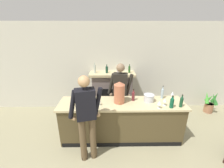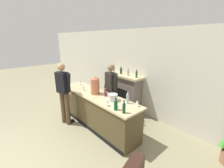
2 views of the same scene
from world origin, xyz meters
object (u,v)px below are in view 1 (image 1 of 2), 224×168
at_px(ice_bucket_steel, 149,98).
at_px(wine_glass_back_row, 173,93).
at_px(wine_bottle_chardonnay_pale, 181,101).
at_px(wine_glass_mid_counter, 165,100).
at_px(wine_glass_front_left, 75,96).
at_px(wine_bottle_merlot_tall, 172,102).
at_px(wine_glass_by_dispenser, 160,103).
at_px(wine_glass_near_bucket, 99,101).
at_px(wine_bottle_rose_blush, 162,93).
at_px(person_bartender, 120,93).
at_px(fireplace_stone, 112,92).
at_px(wine_bottle_cabernet_heavy, 133,95).
at_px(potted_plant_corner, 210,103).
at_px(copper_dispenser, 119,92).
at_px(person_customer, 86,116).

bearing_deg(ice_bucket_steel, wine_glass_back_row, 16.73).
bearing_deg(wine_bottle_chardonnay_pale, wine_glass_mid_counter, 169.57).
bearing_deg(wine_glass_front_left, wine_glass_mid_counter, -7.82).
distance_m(wine_bottle_chardonnay_pale, wine_bottle_merlot_tall, 0.22).
height_order(wine_glass_by_dispenser, wine_glass_near_bucket, wine_glass_by_dispenser).
bearing_deg(wine_bottle_rose_blush, wine_glass_by_dispenser, -114.56).
distance_m(person_bartender, wine_glass_front_left, 1.17).
height_order(fireplace_stone, wine_bottle_cabernet_heavy, fireplace_stone).
height_order(person_bartender, ice_bucket_steel, person_bartender).
bearing_deg(fireplace_stone, wine_bottle_chardonnay_pale, -46.78).
height_order(fireplace_stone, wine_glass_back_row, fireplace_stone).
distance_m(person_bartender, wine_glass_near_bucket, 0.83).
height_order(potted_plant_corner, wine_bottle_merlot_tall, wine_bottle_merlot_tall).
height_order(wine_glass_mid_counter, wine_glass_near_bucket, wine_glass_mid_counter).
bearing_deg(person_bartender, wine_glass_by_dispenser, -46.18).
xyz_separation_m(fireplace_stone, wine_glass_by_dispenser, (0.97, -1.60, 0.44)).
distance_m(ice_bucket_steel, wine_bottle_cabernet_heavy, 0.36).
height_order(wine_bottle_cabernet_heavy, wine_glass_front_left, wine_bottle_cabernet_heavy).
distance_m(wine_bottle_chardonnay_pale, wine_glass_by_dispenser, 0.49).
relative_size(fireplace_stone, ice_bucket_steel, 6.62).
bearing_deg(wine_bottle_cabernet_heavy, wine_bottle_merlot_tall, -24.33).
distance_m(wine_glass_mid_counter, wine_glass_front_left, 2.04).
xyz_separation_m(fireplace_stone, wine_glass_mid_counter, (1.12, -1.49, 0.44)).
relative_size(wine_bottle_rose_blush, wine_bottle_cabernet_heavy, 1.15).
bearing_deg(wine_glass_mid_counter, wine_glass_back_row, 50.22).
bearing_deg(wine_bottle_merlot_tall, wine_glass_mid_counter, 142.35).
height_order(potted_plant_corner, wine_glass_mid_counter, wine_glass_mid_counter).
bearing_deg(person_bartender, copper_dispenser, -95.94).
relative_size(copper_dispenser, wine_bottle_cabernet_heavy, 1.78).
relative_size(wine_bottle_cabernet_heavy, wine_glass_near_bucket, 1.86).
height_order(ice_bucket_steel, wine_bottle_merlot_tall, wine_bottle_merlot_tall).
bearing_deg(wine_glass_mid_counter, wine_glass_front_left, 172.18).
height_order(ice_bucket_steel, wine_glass_front_left, ice_bucket_steel).
height_order(person_bartender, wine_bottle_chardonnay_pale, person_bartender).
relative_size(person_bartender, wine_glass_front_left, 10.89).
bearing_deg(copper_dispenser, wine_glass_back_row, 9.90).
relative_size(wine_bottle_cabernet_heavy, wine_glass_mid_counter, 1.60).
distance_m(ice_bucket_steel, wine_glass_near_bucket, 1.14).
bearing_deg(wine_glass_front_left, ice_bucket_steel, -2.51).
height_order(wine_bottle_cabernet_heavy, wine_glass_back_row, wine_bottle_cabernet_heavy).
bearing_deg(ice_bucket_steel, wine_glass_by_dispenser, -65.61).
xyz_separation_m(fireplace_stone, wine_glass_front_left, (-0.90, -1.21, 0.43)).
relative_size(wine_bottle_merlot_tall, wine_glass_front_left, 1.74).
height_order(person_bartender, wine_bottle_cabernet_heavy, person_bartender).
height_order(person_customer, ice_bucket_steel, person_customer).
distance_m(wine_bottle_cabernet_heavy, wine_bottle_merlot_tall, 0.84).
xyz_separation_m(ice_bucket_steel, wine_glass_mid_counter, (0.30, -0.20, 0.04)).
bearing_deg(potted_plant_corner, wine_bottle_cabernet_heavy, -158.73).
relative_size(wine_bottle_rose_blush, wine_glass_mid_counter, 1.84).
distance_m(wine_glass_by_dispenser, wine_glass_front_left, 1.91).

